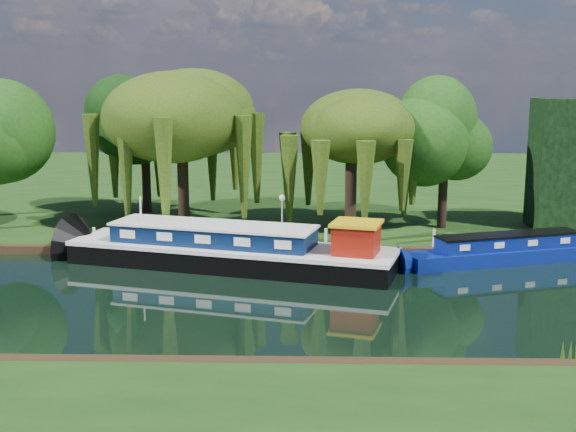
{
  "coord_description": "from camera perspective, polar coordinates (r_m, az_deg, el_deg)",
  "views": [
    {
      "loc": [
        1.82,
        -30.83,
        9.62
      ],
      "look_at": [
        0.97,
        4.97,
        2.8
      ],
      "focal_mm": 45.0,
      "sensor_mm": 36.0,
      "label": 1
    }
  ],
  "objects": [
    {
      "name": "tree_far_right",
      "position": [
        45.55,
        12.3,
        5.95
      ],
      "size": [
        4.91,
        4.91,
        8.03
      ],
      "color": "black",
      "rests_on": "far_bank"
    },
    {
      "name": "narrowboat",
      "position": [
        40.21,
        16.97,
        -2.67
      ],
      "size": [
        11.47,
        5.25,
        1.67
      ],
      "rotation": [
        0.0,
        0.0,
        0.31
      ],
      "color": "navy",
      "rests_on": "ground"
    },
    {
      "name": "ground",
      "position": [
        32.34,
        -1.94,
        -6.53
      ],
      "size": [
        120.0,
        120.0,
        0.0
      ],
      "primitive_type": "plane",
      "color": "black"
    },
    {
      "name": "red_dinghy",
      "position": [
        38.97,
        -10.38,
        -3.69
      ],
      "size": [
        3.71,
        3.04,
        0.67
      ],
      "primitive_type": "imported",
      "rotation": [
        0.0,
        0.0,
        1.32
      ],
      "color": "maroon",
      "rests_on": "ground"
    },
    {
      "name": "tree_far_mid",
      "position": [
        50.86,
        -11.28,
        6.96
      ],
      "size": [
        5.28,
        5.28,
        8.64
      ],
      "color": "black",
      "rests_on": "far_bank"
    },
    {
      "name": "mooring_posts",
      "position": [
        40.24,
        -1.98,
        -1.67
      ],
      "size": [
        19.16,
        0.16,
        1.0
      ],
      "color": "silver",
      "rests_on": "far_bank"
    },
    {
      "name": "willow_left",
      "position": [
        45.6,
        -8.42,
        7.64
      ],
      "size": [
        7.77,
        7.77,
        9.31
      ],
      "color": "black",
      "rests_on": "far_bank"
    },
    {
      "name": "far_bank",
      "position": [
        65.53,
        -0.25,
        2.54
      ],
      "size": [
        120.0,
        52.0,
        0.45
      ],
      "primitive_type": "cube",
      "color": "black",
      "rests_on": "ground"
    },
    {
      "name": "reeds_near",
      "position": [
        25.47,
        12.93,
        -10.37
      ],
      "size": [
        33.7,
        1.5,
        1.1
      ],
      "color": "#214512",
      "rests_on": "ground"
    },
    {
      "name": "dutch_barge",
      "position": [
        37.48,
        -4.36,
        -2.71
      ],
      "size": [
        17.55,
        8.33,
        3.62
      ],
      "rotation": [
        0.0,
        0.0,
        -0.27
      ],
      "color": "black",
      "rests_on": "ground"
    },
    {
      "name": "lamppost",
      "position": [
        41.97,
        -0.47,
        0.91
      ],
      "size": [
        0.36,
        0.36,
        2.56
      ],
      "color": "silver",
      "rests_on": "far_bank"
    },
    {
      "name": "willow_right",
      "position": [
        43.61,
        5.05,
        6.09
      ],
      "size": [
        6.34,
        6.34,
        7.72
      ],
      "color": "black",
      "rests_on": "far_bank"
    }
  ]
}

